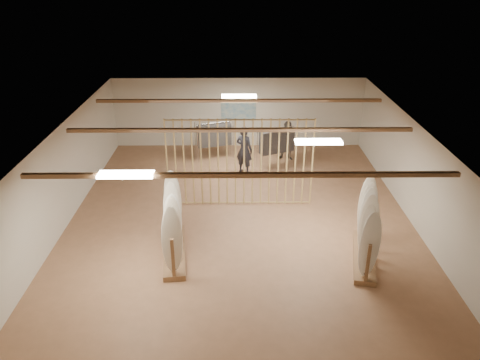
{
  "coord_description": "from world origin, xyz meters",
  "views": [
    {
      "loc": [
        -0.12,
        -12.22,
        6.9
      ],
      "look_at": [
        0.0,
        0.0,
        1.2
      ],
      "focal_mm": 35.0,
      "sensor_mm": 36.0,
      "label": 1
    }
  ],
  "objects_px": {
    "shopper_a": "(244,147)",
    "shopper_b": "(288,138)",
    "rack_right": "(366,237)",
    "clothing_rack_a": "(214,135)",
    "rack_left": "(173,232)",
    "clothing_rack_b": "(277,141)"
  },
  "relations": [
    {
      "from": "clothing_rack_a",
      "to": "clothing_rack_b",
      "type": "distance_m",
      "value": 2.43
    },
    {
      "from": "rack_right",
      "to": "clothing_rack_a",
      "type": "xyz_separation_m",
      "value": [
        -4.09,
        6.8,
        0.33
      ]
    },
    {
      "from": "rack_left",
      "to": "shopper_a",
      "type": "distance_m",
      "value": 5.53
    },
    {
      "from": "shopper_a",
      "to": "shopper_b",
      "type": "distance_m",
      "value": 2.09
    },
    {
      "from": "clothing_rack_a",
      "to": "shopper_b",
      "type": "bearing_deg",
      "value": -20.53
    },
    {
      "from": "rack_right",
      "to": "shopper_a",
      "type": "xyz_separation_m",
      "value": [
        -2.97,
        5.46,
        0.35
      ]
    },
    {
      "from": "rack_left",
      "to": "clothing_rack_a",
      "type": "xyz_separation_m",
      "value": [
        0.78,
        6.52,
        0.3
      ]
    },
    {
      "from": "rack_left",
      "to": "clothing_rack_b",
      "type": "distance_m",
      "value": 6.58
    },
    {
      "from": "shopper_a",
      "to": "shopper_b",
      "type": "xyz_separation_m",
      "value": [
        1.69,
        1.22,
        -0.13
      ]
    },
    {
      "from": "rack_left",
      "to": "shopper_b",
      "type": "height_order",
      "value": "rack_left"
    },
    {
      "from": "rack_right",
      "to": "clothing_rack_a",
      "type": "height_order",
      "value": "rack_right"
    },
    {
      "from": "shopper_b",
      "to": "rack_right",
      "type": "bearing_deg",
      "value": -64.16
    },
    {
      "from": "clothing_rack_a",
      "to": "clothing_rack_b",
      "type": "relative_size",
      "value": 0.99
    },
    {
      "from": "clothing_rack_b",
      "to": "shopper_b",
      "type": "bearing_deg",
      "value": 26.89
    },
    {
      "from": "rack_left",
      "to": "shopper_b",
      "type": "bearing_deg",
      "value": 54.44
    },
    {
      "from": "rack_left",
      "to": "clothing_rack_a",
      "type": "relative_size",
      "value": 1.65
    },
    {
      "from": "clothing_rack_b",
      "to": "rack_left",
      "type": "bearing_deg",
      "value": -142.7
    },
    {
      "from": "clothing_rack_b",
      "to": "shopper_a",
      "type": "xyz_separation_m",
      "value": [
        -1.2,
        -0.61,
        0.01
      ]
    },
    {
      "from": "clothing_rack_b",
      "to": "shopper_a",
      "type": "bearing_deg",
      "value": -177.48
    },
    {
      "from": "rack_left",
      "to": "rack_right",
      "type": "distance_m",
      "value": 4.88
    },
    {
      "from": "rack_left",
      "to": "rack_right",
      "type": "relative_size",
      "value": 1.03
    },
    {
      "from": "rack_right",
      "to": "clothing_rack_a",
      "type": "distance_m",
      "value": 7.94
    }
  ]
}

